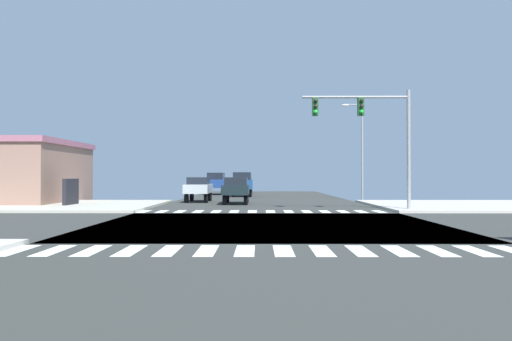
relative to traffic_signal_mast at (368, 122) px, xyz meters
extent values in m
cube|color=#303330|center=(-5.73, -7.61, -5.02)|extent=(14.00, 90.00, 0.05)
cube|color=#303330|center=(-5.73, -7.61, -5.02)|extent=(90.00, 12.00, 0.05)
cube|color=#B2ADA3|center=(7.27, 4.39, -4.93)|extent=(12.00, 12.00, 0.14)
cube|color=#AEAB9C|center=(-18.73, 4.39, -4.93)|extent=(12.00, 12.00, 0.14)
cube|color=silver|center=(-12.48, -14.91, -4.99)|extent=(0.50, 2.00, 0.01)
cube|color=silver|center=(-11.48, -14.91, -4.99)|extent=(0.50, 2.00, 0.01)
cube|color=silver|center=(-10.48, -14.91, -4.99)|extent=(0.50, 2.00, 0.01)
cube|color=silver|center=(-9.48, -14.91, -4.99)|extent=(0.50, 2.00, 0.01)
cube|color=silver|center=(-8.48, -14.91, -4.99)|extent=(0.50, 2.00, 0.01)
cube|color=silver|center=(-7.48, -14.91, -4.99)|extent=(0.50, 2.00, 0.01)
cube|color=silver|center=(-6.48, -14.91, -4.99)|extent=(0.50, 2.00, 0.01)
cube|color=silver|center=(-5.48, -14.91, -4.99)|extent=(0.50, 2.00, 0.01)
cube|color=silver|center=(-4.48, -14.91, -4.99)|extent=(0.50, 2.00, 0.01)
cube|color=silver|center=(-3.48, -14.91, -4.99)|extent=(0.50, 2.00, 0.01)
cube|color=silver|center=(-2.48, -14.91, -4.99)|extent=(0.50, 2.00, 0.01)
cube|color=silver|center=(-1.48, -14.91, -4.99)|extent=(0.50, 2.00, 0.01)
cube|color=silver|center=(-0.48, -14.91, -4.99)|extent=(0.50, 2.00, 0.01)
cube|color=silver|center=(-12.48, -0.31, -4.99)|extent=(0.50, 2.00, 0.01)
cube|color=silver|center=(-11.48, -0.31, -4.99)|extent=(0.50, 2.00, 0.01)
cube|color=silver|center=(-10.48, -0.31, -4.99)|extent=(0.50, 2.00, 0.01)
cube|color=silver|center=(-9.48, -0.31, -4.99)|extent=(0.50, 2.00, 0.01)
cube|color=silver|center=(-8.48, -0.31, -4.99)|extent=(0.50, 2.00, 0.01)
cube|color=silver|center=(-7.48, -0.31, -4.99)|extent=(0.50, 2.00, 0.01)
cube|color=silver|center=(-6.48, -0.31, -4.99)|extent=(0.50, 2.00, 0.01)
cube|color=silver|center=(-5.48, -0.31, -4.99)|extent=(0.50, 2.00, 0.01)
cube|color=silver|center=(-4.48, -0.31, -4.99)|extent=(0.50, 2.00, 0.01)
cube|color=silver|center=(-3.48, -0.31, -4.99)|extent=(0.50, 2.00, 0.01)
cube|color=silver|center=(-2.48, -0.31, -4.99)|extent=(0.50, 2.00, 0.01)
cube|color=silver|center=(-1.48, -0.31, -4.99)|extent=(0.50, 2.00, 0.01)
cube|color=silver|center=(-0.48, -0.31, -4.99)|extent=(0.50, 2.00, 0.01)
cube|color=silver|center=(0.52, -0.31, -4.99)|extent=(0.50, 2.00, 0.01)
cylinder|color=gray|center=(2.27, 0.02, -1.60)|extent=(0.20, 0.20, 6.80)
cylinder|color=gray|center=(-0.70, 0.02, 1.40)|extent=(5.94, 0.14, 0.14)
cube|color=#1E5123|center=(-0.40, 0.02, 0.85)|extent=(0.32, 0.40, 1.00)
sphere|color=black|center=(-0.40, -0.22, 1.16)|extent=(0.22, 0.22, 0.22)
sphere|color=black|center=(-0.40, -0.22, 0.85)|extent=(0.22, 0.22, 0.22)
sphere|color=green|center=(-0.40, -0.22, 0.54)|extent=(0.22, 0.22, 0.22)
cube|color=#1E5123|center=(-2.96, 0.02, 0.85)|extent=(0.32, 0.40, 1.00)
sphere|color=black|center=(-2.96, -0.22, 1.16)|extent=(0.22, 0.22, 0.22)
sphere|color=black|center=(-2.96, -0.22, 0.85)|extent=(0.22, 0.22, 0.22)
sphere|color=green|center=(-2.96, -0.22, 0.54)|extent=(0.22, 0.22, 0.22)
cylinder|color=gray|center=(2.46, 13.44, -1.00)|extent=(0.16, 0.16, 8.00)
cylinder|color=gray|center=(1.76, 13.44, 2.90)|extent=(1.40, 0.10, 0.10)
ellipsoid|color=silver|center=(1.06, 13.44, 2.85)|extent=(0.60, 0.32, 0.20)
cube|color=black|center=(-18.19, 4.03, -4.10)|extent=(0.24, 2.20, 1.80)
cylinder|color=black|center=(-10.01, 8.74, -4.66)|extent=(0.26, 0.68, 0.68)
cylinder|color=black|center=(-11.45, 8.74, -4.66)|extent=(0.26, 0.68, 0.68)
cylinder|color=black|center=(-10.01, 11.67, -4.66)|extent=(0.26, 0.68, 0.68)
cylinder|color=black|center=(-11.45, 11.67, -4.66)|extent=(0.26, 0.68, 0.68)
cube|color=#B1B9BD|center=(-10.73, 10.20, -3.99)|extent=(1.80, 4.30, 0.66)
cube|color=black|center=(-10.73, 10.20, -3.39)|extent=(1.55, 2.24, 0.54)
cylinder|color=black|center=(-9.94, 24.30, -4.63)|extent=(0.26, 0.74, 0.74)
cylinder|color=black|center=(-11.51, 24.30, -4.63)|extent=(0.26, 0.74, 0.74)
cylinder|color=black|center=(-9.94, 27.43, -4.63)|extent=(0.26, 0.74, 0.74)
cylinder|color=black|center=(-11.51, 27.43, -4.63)|extent=(0.26, 0.74, 0.74)
cube|color=navy|center=(-10.73, 25.86, -3.82)|extent=(1.96, 4.60, 0.88)
cube|color=black|center=(-10.73, 25.86, -3.02)|extent=(1.69, 3.22, 0.72)
cylinder|color=black|center=(-6.94, 19.03, -4.63)|extent=(0.26, 0.74, 0.74)
cylinder|color=black|center=(-8.51, 19.03, -4.63)|extent=(0.26, 0.74, 0.74)
cylinder|color=black|center=(-6.94, 22.16, -4.63)|extent=(0.26, 0.74, 0.74)
cylinder|color=black|center=(-8.51, 22.16, -4.63)|extent=(0.26, 0.74, 0.74)
cube|color=navy|center=(-7.73, 20.59, -3.82)|extent=(1.96, 4.60, 0.88)
cube|color=black|center=(-7.73, 20.59, -3.02)|extent=(1.69, 3.22, 0.72)
cylinder|color=black|center=(-7.01, 5.98, -4.66)|extent=(0.26, 0.68, 0.68)
cylinder|color=black|center=(-8.45, 5.98, -4.66)|extent=(0.26, 0.68, 0.68)
cylinder|color=black|center=(-7.01, 8.90, -4.66)|extent=(0.26, 0.68, 0.68)
cylinder|color=black|center=(-8.45, 8.90, -4.66)|extent=(0.26, 0.68, 0.68)
cube|color=black|center=(-7.73, 7.44, -3.99)|extent=(1.80, 4.30, 0.66)
cube|color=black|center=(-7.73, 7.44, -3.39)|extent=(1.55, 2.24, 0.54)
cylinder|color=black|center=(-7.01, 26.33, -4.66)|extent=(0.26, 0.68, 0.68)
cylinder|color=black|center=(-8.45, 26.33, -4.66)|extent=(0.26, 0.68, 0.68)
cylinder|color=black|center=(-7.01, 29.26, -4.66)|extent=(0.26, 0.68, 0.68)
cylinder|color=black|center=(-8.45, 29.26, -4.66)|extent=(0.26, 0.68, 0.68)
cube|color=#B6B3B4|center=(-7.73, 27.80, -3.99)|extent=(1.80, 4.30, 0.66)
cube|color=black|center=(-7.73, 27.80, -3.39)|extent=(1.55, 2.24, 0.54)
camera|label=1|loc=(-6.11, -27.94, -3.06)|focal=35.07mm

